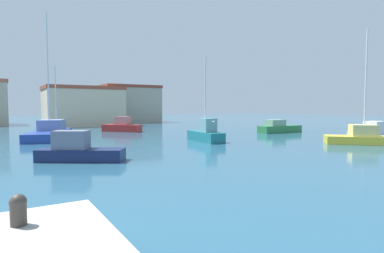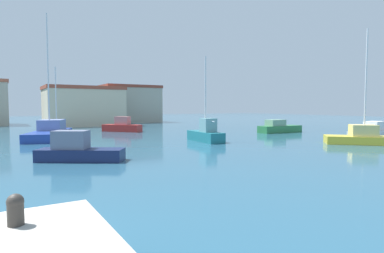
{
  "view_description": "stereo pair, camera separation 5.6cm",
  "coord_description": "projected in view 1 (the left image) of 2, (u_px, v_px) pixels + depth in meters",
  "views": [
    {
      "loc": [
        1.02,
        -7.39,
        2.95
      ],
      "look_at": [
        16.53,
        17.94,
        1.07
      ],
      "focal_mm": 29.92,
      "sensor_mm": 36.0,
      "label": 1
    },
    {
      "loc": [
        1.07,
        -7.42,
        2.95
      ],
      "look_at": [
        16.53,
        17.94,
        1.07
      ],
      "focal_mm": 29.92,
      "sensor_mm": 36.0,
      "label": 2
    }
  ],
  "objects": [
    {
      "name": "motorboat_red_behind_lamppost",
      "position": [
        122.0,
        126.0,
        37.28
      ],
      "size": [
        4.03,
        4.42,
        1.76
      ],
      "color": "#B22823",
      "rests_on": "water"
    },
    {
      "name": "mooring_bollard",
      "position": [
        18.0,
        209.0,
        5.04
      ],
      "size": [
        0.26,
        0.26,
        0.51
      ],
      "color": "#38332D",
      "rests_on": "pier_quay"
    },
    {
      "name": "sailboat_grey_far_left",
      "position": [
        56.0,
        128.0,
        35.7
      ],
      "size": [
        1.83,
        4.83,
        7.34
      ],
      "color": "gray",
      "rests_on": "water"
    },
    {
      "name": "water",
      "position": [
        167.0,
        137.0,
        30.79
      ],
      "size": [
        160.0,
        160.0,
        0.0
      ],
      "primitive_type": "plane",
      "color": "#285670",
      "rests_on": "ground"
    },
    {
      "name": "waterfront_apartments",
      "position": [
        83.0,
        106.0,
        48.53
      ],
      "size": [
        11.16,
        7.45,
        5.91
      ],
      "color": "beige",
      "rests_on": "ground"
    },
    {
      "name": "motorboat_white_inner_mooring",
      "position": [
        372.0,
        131.0,
        31.63
      ],
      "size": [
        7.31,
        2.92,
        1.45
      ],
      "color": "white",
      "rests_on": "water"
    },
    {
      "name": "sailboat_yellow_far_right",
      "position": [
        364.0,
        137.0,
        24.92
      ],
      "size": [
        5.38,
        5.37,
        8.88
      ],
      "color": "gold",
      "rests_on": "water"
    },
    {
      "name": "sailboat_blue_near_pier",
      "position": [
        50.0,
        132.0,
        29.17
      ],
      "size": [
        5.22,
        8.62,
        11.21
      ],
      "color": "#233D93",
      "rests_on": "water"
    },
    {
      "name": "motorboat_navy_distant_east",
      "position": [
        78.0,
        150.0,
        17.22
      ],
      "size": [
        4.57,
        3.62,
        1.65
      ],
      "color": "#19234C",
      "rests_on": "water"
    },
    {
      "name": "motorboat_green_distant_north",
      "position": [
        279.0,
        128.0,
        35.9
      ],
      "size": [
        5.26,
        1.95,
        1.46
      ],
      "color": "#28703D",
      "rests_on": "water"
    },
    {
      "name": "sailboat_teal_center_channel",
      "position": [
        206.0,
        133.0,
        26.78
      ],
      "size": [
        1.68,
        4.29,
        7.09
      ],
      "color": "#1E707A",
      "rests_on": "water"
    },
    {
      "name": "yacht_club",
      "position": [
        127.0,
        104.0,
        59.56
      ],
      "size": [
        10.16,
        9.45,
        6.74
      ],
      "color": "#B2A893",
      "rests_on": "ground"
    }
  ]
}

